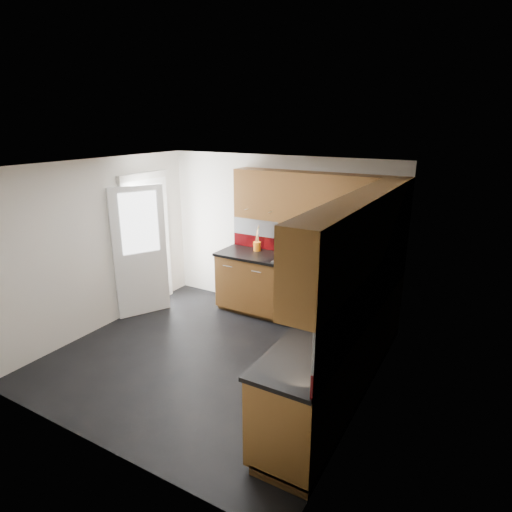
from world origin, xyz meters
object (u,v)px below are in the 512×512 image
Objects in this scene: food_processor at (365,273)px; gas_hob at (296,260)px; toaster at (325,258)px; utensil_pot at (257,245)px.

gas_hob is at bearing 160.75° from food_processor.
toaster is at bearing 146.08° from food_processor.
toaster reaches higher than gas_hob.
gas_hob is 1.19m from food_processor.
gas_hob is at bearing -166.80° from toaster.
gas_hob is 1.41× the size of utensil_pot.
food_processor is (1.11, -0.39, 0.12)m from gas_hob.
utensil_pot is 1.49× the size of toaster.
toaster is at bearing 13.20° from gas_hob.
toaster is (0.40, 0.09, 0.08)m from gas_hob.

